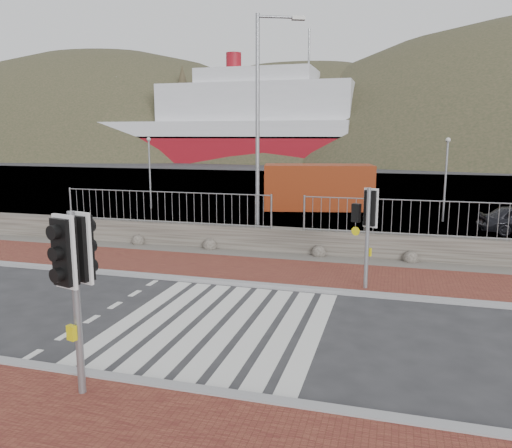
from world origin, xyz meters
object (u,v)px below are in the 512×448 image
(traffic_signal_far, at_px, (367,217))
(streetlight, at_px, (261,120))
(ferry, at_px, (219,128))
(shipping_container, at_px, (318,187))
(traffic_signal_near, at_px, (74,265))

(traffic_signal_far, xyz_separation_m, streetlight, (-4.22, 4.66, 2.74))
(ferry, bearing_deg, shipping_container, -64.07)
(shipping_container, bearing_deg, traffic_signal_far, -88.87)
(ferry, relative_size, traffic_signal_far, 17.51)
(traffic_signal_far, bearing_deg, shipping_container, -53.55)
(traffic_signal_far, relative_size, shipping_container, 0.46)
(ferry, xyz_separation_m, traffic_signal_far, (27.62, -64.40, -3.30))
(traffic_signal_near, distance_m, streetlight, 12.02)
(traffic_signal_near, distance_m, traffic_signal_far, 8.17)
(shipping_container, bearing_deg, ferry, 103.51)
(ferry, xyz_separation_m, traffic_signal_near, (23.55, -71.49, -3.12))
(ferry, xyz_separation_m, streetlight, (23.40, -59.74, -0.56))
(streetlight, distance_m, shipping_container, 10.99)
(traffic_signal_near, xyz_separation_m, streetlight, (-0.15, 11.75, 2.57))
(traffic_signal_near, bearing_deg, traffic_signal_far, 75.00)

